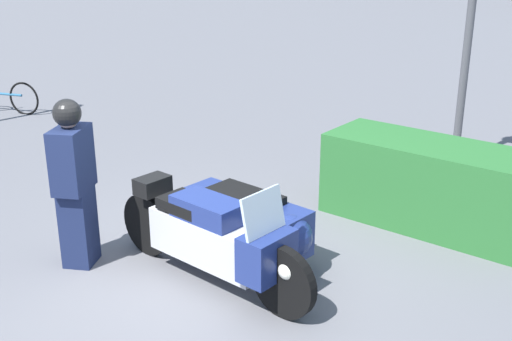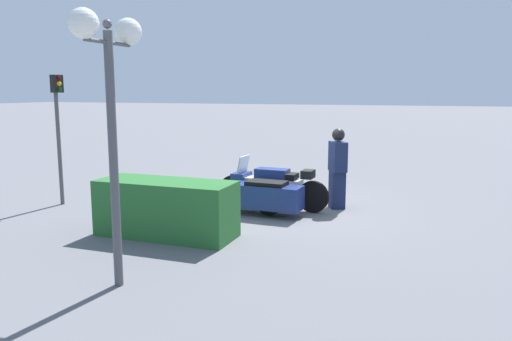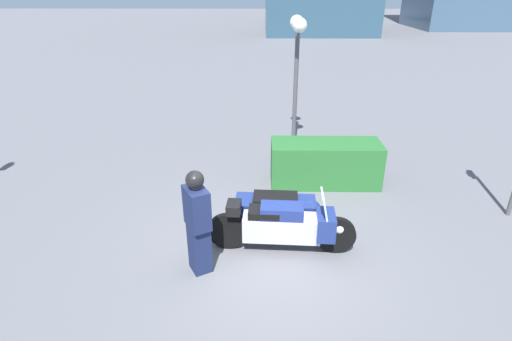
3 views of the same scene
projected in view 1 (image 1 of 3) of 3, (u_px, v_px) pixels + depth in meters
ground_plane at (181, 279)px, 6.64m from camera, size 160.00×160.00×0.00m
police_motorcycle at (235, 229)px, 6.65m from camera, size 2.63×1.29×1.18m
officer_rider at (74, 180)px, 6.65m from camera, size 0.50×0.58×1.82m
hedge_bush_curbside at (430, 185)px, 7.75m from camera, size 2.55×0.96×1.03m
bicycle_parked at (3, 97)px, 12.86m from camera, size 1.56×0.61×0.71m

